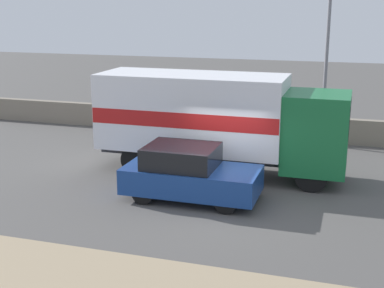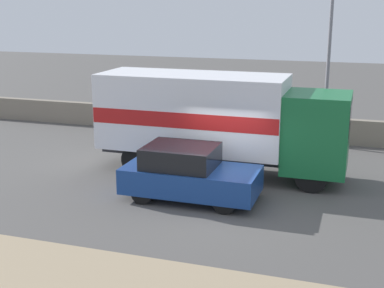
{
  "view_description": "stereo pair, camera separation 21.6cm",
  "coord_description": "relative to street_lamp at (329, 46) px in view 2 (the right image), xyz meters",
  "views": [
    {
      "loc": [
        3.73,
        -14.08,
        5.56
      ],
      "look_at": [
        -1.06,
        1.29,
        1.31
      ],
      "focal_mm": 50.0,
      "sensor_mm": 36.0,
      "label": 1
    },
    {
      "loc": [
        3.93,
        -14.01,
        5.56
      ],
      "look_at": [
        -1.06,
        1.29,
        1.31
      ],
      "focal_mm": 50.0,
      "sensor_mm": 36.0,
      "label": 2
    }
  ],
  "objects": [
    {
      "name": "street_lamp",
      "position": [
        0.0,
        0.0,
        0.0
      ],
      "size": [
        0.56,
        0.28,
        6.81
      ],
      "color": "slate",
      "rests_on": "ground_plane"
    },
    {
      "name": "stone_wall_backdrop",
      "position": [
        -2.49,
        0.42,
        -3.43
      ],
      "size": [
        60.0,
        0.35,
        1.04
      ],
      "color": "gray",
      "rests_on": "ground_plane"
    },
    {
      "name": "box_truck",
      "position": [
        -3.2,
        -4.91,
        -2.05
      ],
      "size": [
        8.14,
        2.37,
        3.32
      ],
      "color": "#196B38",
      "rests_on": "ground_plane"
    },
    {
      "name": "car_hatchback",
      "position": [
        -3.24,
        -7.51,
        -3.18
      ],
      "size": [
        3.91,
        1.82,
        1.59
      ],
      "color": "navy",
      "rests_on": "ground_plane"
    },
    {
      "name": "ground_plane",
      "position": [
        -2.49,
        -7.5,
        -3.95
      ],
      "size": [
        80.0,
        80.0,
        0.0
      ],
      "primitive_type": "plane",
      "color": "#514F4C"
    }
  ]
}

